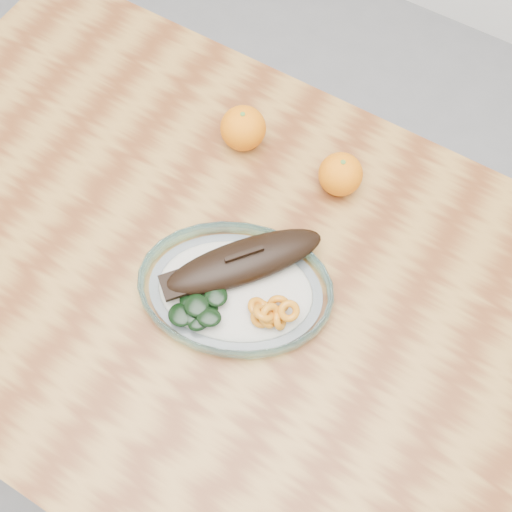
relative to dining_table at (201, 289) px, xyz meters
name	(u,v)px	position (x,y,z in m)	size (l,w,h in m)	color
ground	(220,385)	(0.00, 0.00, -0.65)	(3.00, 3.00, 0.00)	slate
dining_table	(201,289)	(0.00, 0.00, 0.00)	(1.20, 0.80, 0.75)	brown
plated_meal	(236,286)	(0.08, -0.01, 0.12)	(0.68, 0.68, 0.08)	white
orange_left	(243,128)	(-0.06, 0.23, 0.14)	(0.08, 0.08, 0.08)	#E06704
orange_right	(341,174)	(0.12, 0.24, 0.13)	(0.07, 0.07, 0.07)	#E06704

